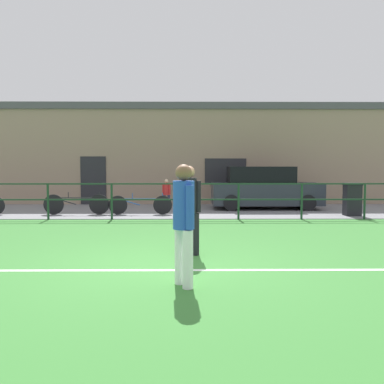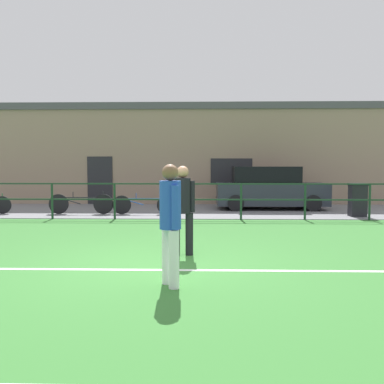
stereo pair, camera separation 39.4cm
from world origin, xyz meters
name	(u,v)px [view 1 (the left image)]	position (x,y,z in m)	size (l,w,h in m)	color
ground	(164,266)	(0.00, 0.00, -0.02)	(60.00, 44.00, 0.04)	#387A33
field_line_touchline	(163,270)	(0.00, -0.34, 0.00)	(36.00, 0.11, 0.00)	white
pavement_strip	(177,211)	(0.00, 8.50, 0.01)	(48.00, 5.00, 0.02)	slate
perimeter_fence	(175,196)	(0.00, 6.00, 0.75)	(36.07, 0.07, 1.15)	#193823
clubhouse_facade	(179,154)	(0.00, 12.20, 2.23)	(28.00, 2.56, 4.44)	gray
player_goalkeeper	(189,205)	(0.42, 0.79, 0.96)	(0.46, 0.30, 1.69)	black
player_striker	(184,217)	(0.35, -1.22, 0.97)	(0.30, 0.43, 1.72)	white
spectator_child	(166,192)	(-0.43, 8.90, 0.68)	(0.32, 0.20, 1.16)	#232D4C
parked_car_red	(264,189)	(3.38, 9.11, 0.80)	(4.19, 1.82, 1.65)	#282D38
bicycle_parked_0	(76,204)	(-3.44, 7.20, 0.38)	(2.26, 0.04, 0.78)	black
bicycle_parked_2	(140,205)	(-1.25, 7.20, 0.36)	(2.19, 0.04, 0.75)	black
trash_bin_0	(352,199)	(5.93, 6.81, 0.57)	(0.54, 0.46, 1.10)	black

